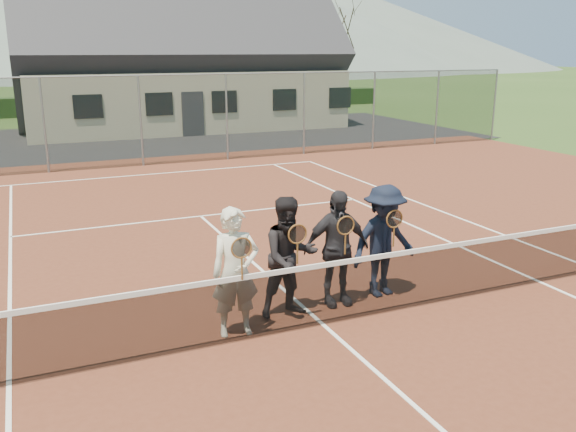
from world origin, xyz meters
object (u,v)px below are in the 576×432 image
at_px(player_a, 235,272).
at_px(player_c, 336,248).
at_px(player_d, 384,241).
at_px(tennis_net, 324,291).
at_px(clubhouse, 179,46).
at_px(player_b, 290,257).

distance_m(player_a, player_c, 1.78).
relative_size(player_a, player_d, 1.00).
distance_m(tennis_net, clubhouse, 24.57).
bearing_deg(player_a, tennis_net, -11.55).
xyz_separation_m(player_a, player_c, (1.74, 0.37, -0.00)).
relative_size(player_a, player_c, 1.00).
bearing_deg(player_c, player_b, -172.98).
bearing_deg(tennis_net, player_d, 24.93).
bearing_deg(player_d, tennis_net, -155.07).
bearing_deg(tennis_net, clubhouse, 80.54).
bearing_deg(player_a, clubhouse, 77.61).
xyz_separation_m(tennis_net, player_d, (1.37, 0.64, 0.38)).
distance_m(player_a, player_b, 0.96).
height_order(clubhouse, player_c, clubhouse).
relative_size(player_c, player_d, 1.00).
relative_size(tennis_net, player_a, 6.49).
relative_size(tennis_net, player_d, 6.49).
bearing_deg(player_b, clubhouse, 79.63).
bearing_deg(player_c, tennis_net, -130.15).
relative_size(player_a, player_b, 1.00).
height_order(player_a, player_d, same).
bearing_deg(clubhouse, tennis_net, -99.46).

